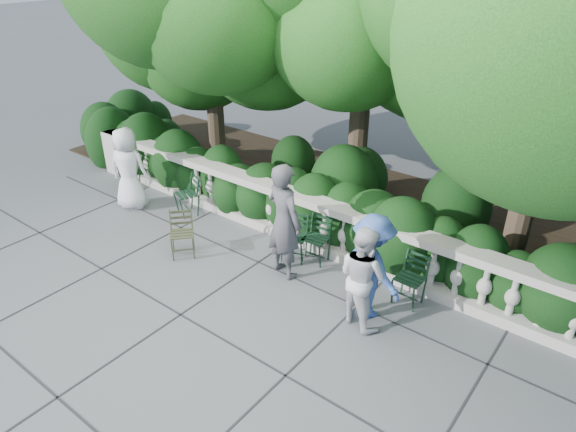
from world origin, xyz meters
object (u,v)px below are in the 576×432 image
Objects in this scene: person_woman_grey at (284,221)px; chair_a at (125,187)px; person_casual_man at (362,276)px; person_older_blue at (372,267)px; chair_c at (311,264)px; chair_b at (182,215)px; chair_weathered at (184,260)px; person_businessman at (129,169)px; chair_d at (292,263)px; chair_f at (402,307)px.

chair_a is at bearing 7.40° from person_woman_grey.
person_casual_man is (6.61, -0.76, 0.79)m from chair_a.
person_woman_grey is 1.20× the size of person_older_blue.
person_woman_grey reaches higher than chair_c.
chair_b is at bearing 6.40° from person_woman_grey.
person_businessman is (-2.38, 0.76, 0.86)m from chair_weathered.
person_older_blue is (5.66, -0.05, -0.04)m from person_businessman.
chair_c is 1.00× the size of chair_weathered.
person_businessman is at bearing -178.93° from chair_c.
person_casual_man reaches higher than chair_c.
person_woman_grey is (4.98, -0.46, 0.99)m from chair_a.
person_older_blue is at bearing -35.22° from chair_weathered.
chair_a is at bearing 14.70° from person_older_blue.
chair_c is at bearing 25.72° from chair_b.
chair_d is 1.00× the size of chair_f.
chair_f is 3.81m from chair_weathered.
person_casual_man is at bearing -116.04° from chair_f.
person_casual_man reaches higher than chair_weathered.
person_casual_man is at bearing -39.26° from chair_weathered.
chair_weathered is (3.34, -1.23, 0.00)m from chair_a.
chair_f and chair_weathered have the same top height.
chair_a is 1.38m from person_businessman.
chair_c is at bearing -13.58° from chair_weathered.
chair_f is (6.98, -0.09, 0.00)m from chair_a.
chair_c is (3.14, 0.15, 0.00)m from chair_b.
chair_b is at bearing 177.28° from chair_c.
chair_f is at bearing -8.80° from chair_c.
chair_b is 1.00× the size of chair_c.
person_woman_grey is 1.25× the size of person_casual_man.
chair_a is 0.42× the size of person_woman_grey.
chair_f is (1.78, -0.10, 0.00)m from chair_c.
chair_c and chair_weathered have the same top height.
person_woman_grey reaches higher than person_older_blue.
chair_a and chair_c have the same top height.
person_businessman is at bearing 18.72° from person_older_blue.
chair_d is at bearing -175.62° from chair_f.
chair_b is 2.84m from chair_d.
chair_d and chair_weathered have the same top height.
chair_d is at bearing 22.53° from chair_b.
chair_d and chair_f have the same top height.
person_casual_man is at bearing 156.47° from person_businessman.
person_older_blue is at bearing 158.90° from person_businessman.
person_businessman is at bearing 14.04° from person_casual_man.
chair_c is 0.42× the size of person_woman_grey.
chair_f is at bearing -30.03° from chair_weathered.
person_older_blue reaches higher than chair_f.
person_woman_grey is (1.64, 0.77, 0.99)m from chair_weathered.
chair_c is 2.23m from chair_weathered.
person_older_blue is (6.62, -0.52, 0.82)m from chair_a.
chair_c is 0.49× the size of person_businessman.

